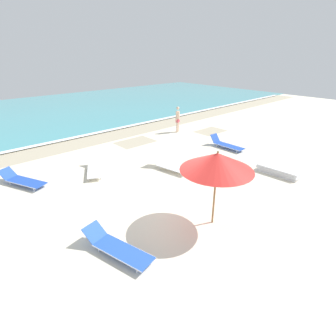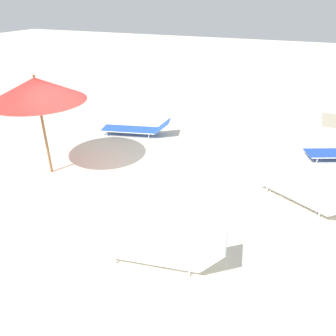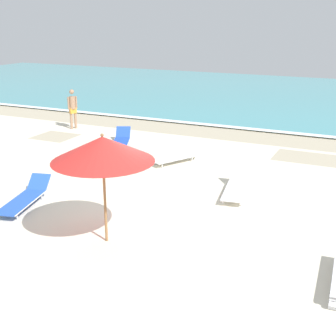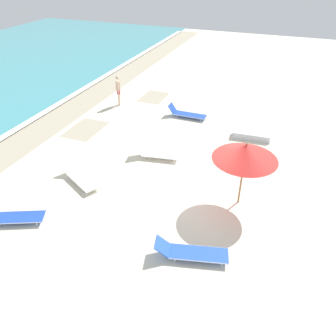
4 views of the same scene
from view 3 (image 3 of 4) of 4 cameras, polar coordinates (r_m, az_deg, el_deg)
ground_plane at (r=12.14m, az=-4.86°, el=-6.01°), size 60.00×60.00×0.16m
ocean_water at (r=30.61m, az=14.27°, el=8.49°), size 60.00×19.84×0.07m
beach_umbrella at (r=10.05m, az=-7.97°, el=2.28°), size 2.24×2.24×2.50m
sun_lounger_under_umbrella at (r=13.14m, az=-17.05°, el=-3.48°), size 1.12×2.29×0.54m
sun_lounger_beside_umbrella at (r=18.32m, az=-5.77°, el=3.31°), size 1.44×2.26×0.55m
sun_lounger_near_water_left at (r=13.46m, az=8.38°, el=-2.29°), size 0.93×2.08×0.60m
sun_lounger_near_water_right at (r=16.28m, az=1.26°, el=1.51°), size 1.52×2.11×0.55m
beachgoer_wading_adult at (r=21.40m, az=-11.56°, el=7.35°), size 0.30×0.40×1.76m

